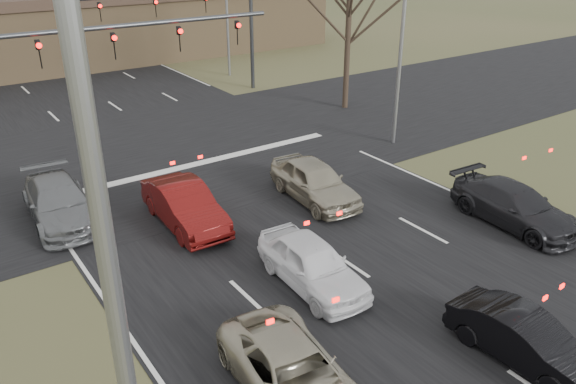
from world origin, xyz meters
name	(u,v)px	position (x,y,z in m)	size (l,w,h in m)	color
ground	(416,310)	(0.00, 0.00, 0.00)	(360.00, 360.00, 0.00)	#404927
road_cross	(180,150)	(0.00, 15.00, 0.01)	(200.00, 14.00, 0.02)	black
building	(73,27)	(2.00, 38.00, 2.67)	(42.40, 10.40, 5.30)	olive
mast_arm_near	(59,64)	(-5.23, 13.00, 5.07)	(12.12, 0.24, 8.00)	#383A3D
mast_arm_far	(211,12)	(6.18, 23.00, 5.02)	(11.12, 0.24, 8.00)	#383A3D
streetlight_left	(143,366)	(-8.82, -4.00, 5.59)	(2.34, 0.25, 10.00)	gray
streetlight_right_near	(400,26)	(8.82, 10.00, 5.59)	(2.34, 0.25, 10.00)	gray
car_silver_suv	(294,375)	(-4.60, -0.64, 0.63)	(2.09, 4.52, 1.26)	#ABA48B
car_white_sedan	(312,264)	(-1.61, 2.63, 0.71)	(1.67, 4.15, 1.41)	white
car_black_hatch	(525,339)	(0.61, -2.81, 0.62)	(1.31, 3.76, 1.24)	black
car_charcoal_sedan	(515,206)	(6.50, 1.57, 0.70)	(1.95, 4.81, 1.39)	black
car_grey_ahead	(59,202)	(-6.50, 10.98, 0.72)	(2.01, 4.94, 1.43)	slate
car_red_ahead	(185,205)	(-3.00, 8.13, 0.75)	(1.58, 4.53, 1.49)	#590E0C
car_silver_ahead	(314,181)	(1.94, 7.15, 0.77)	(1.82, 4.52, 1.54)	#A69F86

